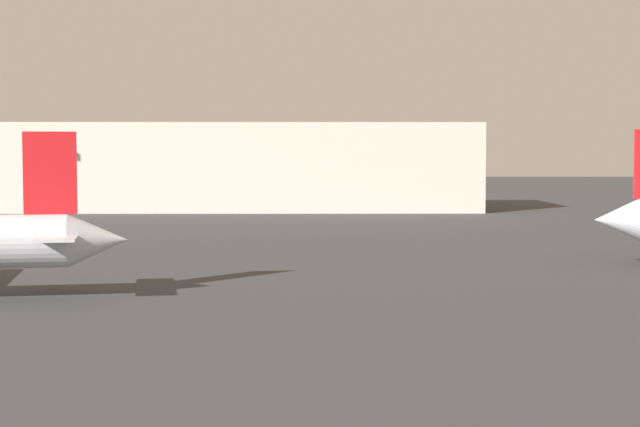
# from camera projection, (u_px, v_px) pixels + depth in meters

# --- Properties ---
(terminal_building) EXTENTS (73.76, 19.39, 11.52)m
(terminal_building) POSITION_uv_depth(u_px,v_px,m) (202.00, 167.00, 132.41)
(terminal_building) COLOR beige
(terminal_building) RESTS_ON ground_plane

